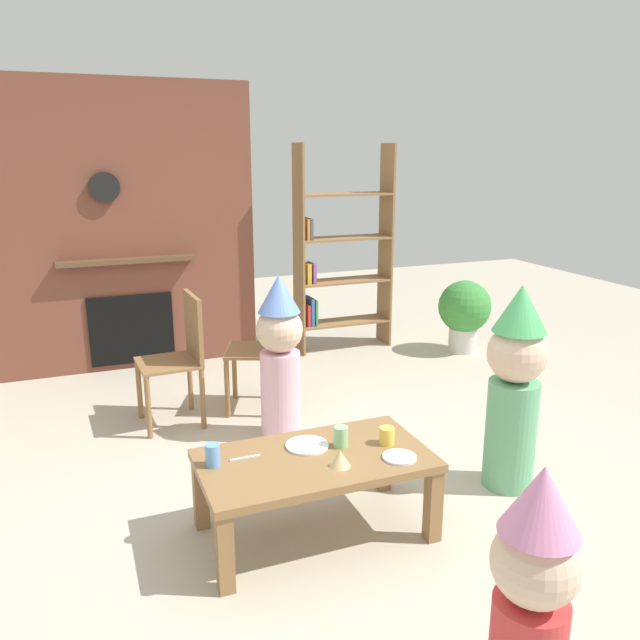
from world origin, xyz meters
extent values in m
plane|color=#BCB29E|center=(0.00, 0.00, 0.00)|extent=(12.00, 12.00, 0.00)
cube|color=brown|center=(-0.76, 2.60, 1.20)|extent=(2.20, 0.18, 2.40)
cube|color=black|center=(-0.76, 2.50, 0.35)|extent=(0.70, 0.02, 0.60)
cube|color=brown|center=(-0.76, 2.46, 0.95)|extent=(1.10, 0.10, 0.04)
cylinder|color=black|center=(-0.88, 2.48, 1.55)|extent=(0.24, 0.04, 0.24)
cube|color=olive|center=(0.73, 2.40, 0.95)|extent=(0.02, 0.28, 1.90)
cube|color=olive|center=(1.61, 2.40, 0.95)|extent=(0.02, 0.28, 1.90)
cube|color=olive|center=(1.17, 2.40, 0.25)|extent=(0.86, 0.28, 0.02)
cube|color=olive|center=(1.17, 2.40, 0.65)|extent=(0.86, 0.28, 0.02)
cube|color=olive|center=(1.17, 2.40, 1.05)|extent=(0.86, 0.28, 0.02)
cube|color=olive|center=(1.17, 2.40, 1.45)|extent=(0.86, 0.28, 0.02)
cube|color=#B23333|center=(0.80, 2.40, 0.36)|extent=(0.03, 0.20, 0.20)
cube|color=#3359A5|center=(0.84, 2.40, 0.39)|extent=(0.03, 0.20, 0.26)
cube|color=#3F8C4C|center=(0.87, 2.40, 0.38)|extent=(0.02, 0.20, 0.24)
cube|color=gold|center=(0.80, 2.40, 0.75)|extent=(0.04, 0.20, 0.18)
cube|color=#8C4C99|center=(0.86, 2.40, 0.75)|extent=(0.03, 0.20, 0.18)
cube|color=#D87F3F|center=(0.79, 2.40, 1.15)|extent=(0.02, 0.20, 0.19)
cube|color=#4C4C51|center=(0.82, 2.40, 1.15)|extent=(0.03, 0.20, 0.19)
cube|color=olive|center=(-0.18, -0.37, 0.39)|extent=(1.11, 0.61, 0.04)
cube|color=olive|center=(-0.69, -0.63, 0.19)|extent=(0.07, 0.07, 0.37)
cube|color=olive|center=(0.33, -0.63, 0.19)|extent=(0.07, 0.07, 0.37)
cube|color=olive|center=(-0.69, -0.11, 0.19)|extent=(0.07, 0.07, 0.37)
cube|color=olive|center=(0.33, -0.11, 0.19)|extent=(0.07, 0.07, 0.37)
cylinder|color=#F2CC4C|center=(0.21, -0.37, 0.46)|extent=(0.08, 0.08, 0.09)
cylinder|color=#8CD18C|center=(-0.02, -0.31, 0.47)|extent=(0.07, 0.07, 0.10)
cylinder|color=#669EE0|center=(-0.65, -0.28, 0.47)|extent=(0.07, 0.07, 0.11)
cylinder|color=white|center=(0.19, -0.53, 0.42)|extent=(0.16, 0.16, 0.01)
cylinder|color=white|center=(-0.18, -0.25, 0.42)|extent=(0.21, 0.21, 0.01)
cone|color=#EAC68C|center=(-0.10, -0.50, 0.45)|extent=(0.10, 0.10, 0.08)
cube|color=silver|center=(-0.50, -0.26, 0.42)|extent=(0.15, 0.02, 0.01)
sphere|color=beige|center=(0.02, -1.67, 0.65)|extent=(0.27, 0.27, 0.27)
cone|color=pink|center=(0.02, -1.67, 0.86)|extent=(0.24, 0.24, 0.21)
cylinder|color=#66B27F|center=(1.00, -0.33, 0.31)|extent=(0.28, 0.28, 0.62)
sphere|color=beige|center=(1.00, -0.33, 0.78)|extent=(0.32, 0.32, 0.32)
cone|color=#4CB766|center=(1.00, -0.33, 1.03)|extent=(0.29, 0.29, 0.26)
cylinder|color=#EAB2C6|center=(0.01, 0.75, 0.29)|extent=(0.26, 0.26, 0.58)
sphere|color=beige|center=(0.01, 0.75, 0.73)|extent=(0.30, 0.30, 0.30)
cone|color=#668CE5|center=(0.01, 0.75, 0.97)|extent=(0.27, 0.27, 0.24)
cube|color=olive|center=(-0.63, 1.22, 0.44)|extent=(0.42, 0.42, 0.02)
cube|color=olive|center=(-0.45, 1.23, 0.68)|extent=(0.05, 0.40, 0.45)
cylinder|color=olive|center=(-0.82, 1.39, 0.21)|extent=(0.04, 0.04, 0.43)
cylinder|color=olive|center=(-0.80, 1.03, 0.21)|extent=(0.04, 0.04, 0.43)
cylinder|color=olive|center=(-0.46, 1.41, 0.21)|extent=(0.04, 0.04, 0.43)
cylinder|color=olive|center=(-0.45, 1.05, 0.21)|extent=(0.04, 0.04, 0.43)
cube|color=olive|center=(-0.01, 1.27, 0.44)|extent=(0.52, 0.52, 0.02)
cube|color=olive|center=(0.16, 1.20, 0.68)|extent=(0.18, 0.38, 0.45)
cylinder|color=olive|center=(-0.11, 1.51, 0.21)|extent=(0.04, 0.04, 0.43)
cylinder|color=olive|center=(-0.25, 1.17, 0.21)|extent=(0.04, 0.04, 0.43)
cylinder|color=olive|center=(0.22, 1.37, 0.21)|extent=(0.04, 0.04, 0.43)
cylinder|color=olive|center=(0.09, 1.04, 0.21)|extent=(0.04, 0.04, 0.43)
cylinder|color=beige|center=(2.17, 1.87, 0.11)|extent=(0.26, 0.26, 0.23)
sphere|color=#3B8C3A|center=(2.17, 1.87, 0.43)|extent=(0.49, 0.49, 0.49)
camera|label=1|loc=(-1.17, -2.94, 1.83)|focal=35.46mm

